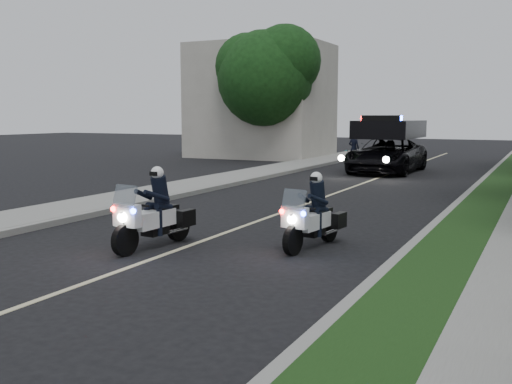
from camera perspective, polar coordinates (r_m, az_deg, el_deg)
ground at (r=9.99m, az=-14.29°, el=-7.89°), size 120.00×120.00×0.00m
curb_right at (r=17.56m, az=19.01°, el=-1.21°), size 0.20×60.00×0.15m
grass_verge at (r=17.48m, az=21.28°, el=-1.34°), size 1.20×60.00×0.16m
curb_left at (r=20.32m, az=-4.53°, el=0.31°), size 0.20×60.00×0.15m
sidewalk_left at (r=20.91m, az=-7.10°, el=0.49°), size 2.00×60.00×0.16m
building_far at (r=37.06m, az=0.51°, el=8.87°), size 8.00×6.00×7.00m
lane_marking at (r=18.55m, az=6.37°, el=-0.62°), size 0.12×50.00×0.01m
police_moto_left at (r=11.81m, az=-9.89°, el=-5.38°), size 0.81×1.95×1.62m
police_moto_right at (r=11.68m, az=5.53°, el=-5.45°), size 0.85×1.85×1.51m
police_suv at (r=27.53m, az=12.61°, el=1.88°), size 2.75×5.80×2.80m
bicycle at (r=29.77m, az=9.50°, el=2.37°), size 0.73×1.75×0.89m
cyclist at (r=29.77m, az=9.50°, el=2.37°), size 0.59×0.43×1.53m
tree_left_near at (r=33.97m, az=0.87°, el=3.09°), size 6.88×6.88×9.13m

